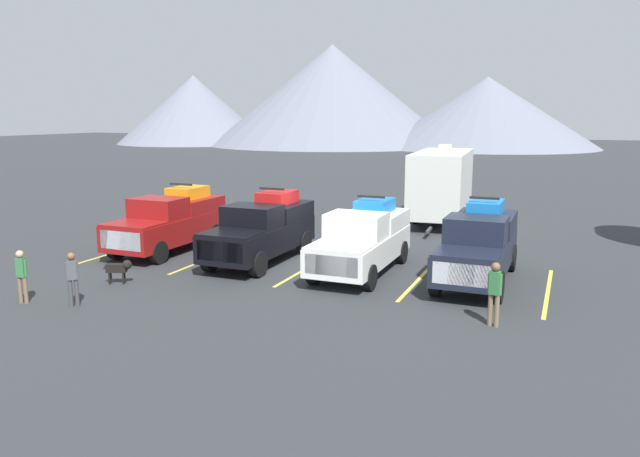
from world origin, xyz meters
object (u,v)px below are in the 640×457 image
(dog, at_px, (120,268))
(person_b, at_px, (21,273))
(pickup_truck_a, at_px, (170,221))
(person_c, at_px, (495,290))
(camper_trailer_a, at_px, (442,182))
(pickup_truck_b, at_px, (262,229))
(person_a, at_px, (72,276))
(pickup_truck_d, at_px, (479,244))
(pickup_truck_c, at_px, (363,238))

(dog, bearing_deg, person_b, -114.26)
(pickup_truck_a, xyz_separation_m, person_c, (12.79, -4.18, -0.22))
(camper_trailer_a, xyz_separation_m, person_b, (-8.23, -17.64, -1.11))
(pickup_truck_a, height_order, pickup_truck_b, pickup_truck_b)
(person_a, bearing_deg, pickup_truck_b, 71.04)
(pickup_truck_a, bearing_deg, person_b, -87.86)
(pickup_truck_d, bearing_deg, person_a, -144.65)
(pickup_truck_b, bearing_deg, pickup_truck_a, 177.35)
(pickup_truck_d, bearing_deg, camper_trailer_a, 107.72)
(person_b, relative_size, dog, 1.78)
(pickup_truck_b, bearing_deg, pickup_truck_c, -0.73)
(person_a, relative_size, person_c, 0.93)
(person_a, bearing_deg, camper_trailer_a, 68.91)
(pickup_truck_c, distance_m, person_c, 6.19)
(pickup_truck_b, distance_m, person_a, 7.18)
(pickup_truck_d, height_order, camper_trailer_a, camper_trailer_a)
(pickup_truck_c, distance_m, dog, 7.92)
(pickup_truck_b, height_order, dog, pickup_truck_b)
(pickup_truck_a, height_order, person_c, pickup_truck_a)
(pickup_truck_c, distance_m, person_a, 9.15)
(pickup_truck_b, xyz_separation_m, person_c, (8.63, -3.98, -0.23))
(pickup_truck_b, distance_m, person_c, 9.51)
(pickup_truck_a, height_order, person_b, pickup_truck_a)
(pickup_truck_c, bearing_deg, person_b, -137.67)
(pickup_truck_c, relative_size, pickup_truck_d, 0.96)
(person_c, bearing_deg, pickup_truck_c, 140.50)
(person_a, bearing_deg, person_c, 14.34)
(dog, bearing_deg, person_a, -81.30)
(person_c, bearing_deg, person_b, -166.00)
(pickup_truck_a, xyz_separation_m, pickup_truck_c, (8.02, -0.24, -0.03))
(pickup_truck_c, distance_m, camper_trailer_a, 10.63)
(pickup_truck_b, relative_size, camper_trailer_a, 0.67)
(person_a, height_order, dog, person_a)
(dog, bearing_deg, pickup_truck_b, 58.86)
(pickup_truck_a, height_order, dog, pickup_truck_a)
(pickup_truck_b, xyz_separation_m, person_b, (-3.88, -7.10, -0.31))
(pickup_truck_a, height_order, camper_trailer_a, camper_trailer_a)
(pickup_truck_c, xyz_separation_m, dog, (-6.55, -4.40, -0.61))
(pickup_truck_b, relative_size, person_a, 3.54)
(camper_trailer_a, xyz_separation_m, dog, (-7.04, -14.99, -1.46))
(camper_trailer_a, bearing_deg, pickup_truck_c, -92.64)
(camper_trailer_a, distance_m, person_a, 18.60)
(pickup_truck_d, distance_m, person_b, 13.68)
(pickup_truck_b, bearing_deg, dog, -121.14)
(person_c, bearing_deg, camper_trailer_a, 106.43)
(pickup_truck_c, relative_size, camper_trailer_a, 0.68)
(person_a, bearing_deg, pickup_truck_a, 104.66)
(person_a, height_order, person_c, person_c)
(pickup_truck_c, height_order, pickup_truck_d, pickup_truck_d)
(person_b, height_order, dog, person_b)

